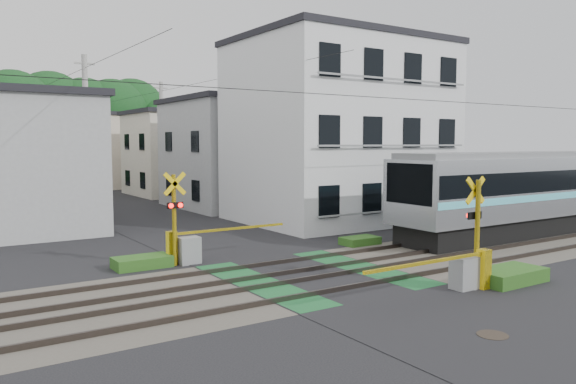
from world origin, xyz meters
TOP-DOWN VIEW (x-y plane):
  - ground at (0.00, 0.00)m, footprint 120.00×120.00m
  - track_bed at (0.00, 0.00)m, footprint 120.00×120.00m
  - crossing_signal_near at (2.59, -3.65)m, footprint 4.74×0.65m
  - crossing_signal_far at (-2.59, 3.65)m, footprint 4.74×0.65m
  - apartment_block at (8.50, 9.49)m, footprint 10.20×8.36m
  - houses_row at (0.25, 25.92)m, footprint 22.07×31.35m
  - tree_hill at (-0.00, 48.48)m, footprint 40.00×13.70m
  - catenary at (6.00, 0.03)m, footprint 60.00×5.04m
  - utility_poles at (-1.05, 23.01)m, footprint 7.90×42.00m
  - pedestrian at (-0.58, 24.91)m, footprint 0.72×0.56m
  - manhole_cover at (-0.02, -6.41)m, footprint 0.65×0.65m
  - weed_patches at (1.76, -0.09)m, footprint 10.25×8.80m

SIDE VIEW (x-z plane):
  - ground at x=0.00m, z-range 0.00..0.00m
  - manhole_cover at x=-0.02m, z-range 0.00..0.02m
  - track_bed at x=0.00m, z-range -0.03..0.11m
  - weed_patches at x=1.76m, z-range -0.02..0.38m
  - crossing_signal_near at x=2.59m, z-range -0.83..2.25m
  - crossing_signal_far at x=-2.59m, z-range -0.83..2.25m
  - pedestrian at x=-0.58m, z-range 0.00..1.74m
  - houses_row at x=0.25m, z-range -0.16..6.64m
  - catenary at x=6.00m, z-range 0.20..7.20m
  - utility_poles at x=-1.05m, z-range 0.08..8.08m
  - apartment_block at x=8.50m, z-range 0.01..9.31m
  - tree_hill at x=0.00m, z-range 0.12..12.02m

